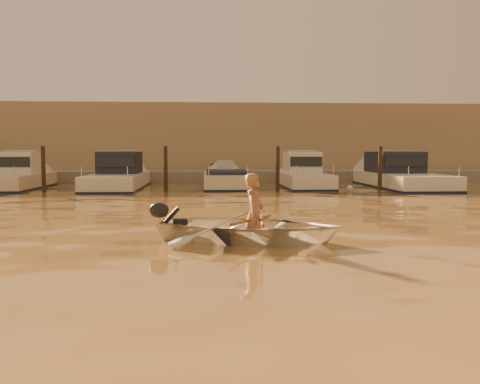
{
  "coord_description": "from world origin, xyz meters",
  "views": [
    {
      "loc": [
        1.54,
        -10.02,
        1.82
      ],
      "look_at": [
        2.44,
        3.66,
        0.75
      ],
      "focal_mm": 40.0,
      "sensor_mm": 36.0,
      "label": 1
    }
  ],
  "objects": [
    {
      "name": "ground_plane",
      "position": [
        0.0,
        0.0,
        0.0
      ],
      "size": [
        160.0,
        160.0,
        0.0
      ],
      "primitive_type": "plane",
      "color": "olive",
      "rests_on": "ground"
    },
    {
      "name": "fender_c",
      "position": [
        -1.78,
        12.82,
        0.1
      ],
      "size": [
        0.3,
        0.3,
        0.3
      ],
      "primitive_type": "sphere",
      "color": "silver",
      "rests_on": "ground_plane"
    },
    {
      "name": "person",
      "position": [
        2.54,
        0.64,
        0.53
      ],
      "size": [
        0.56,
        0.7,
        1.66
      ],
      "primitive_type": "imported",
      "rotation": [
        0.0,
        0.0,
        1.28
      ],
      "color": "#9C6E4E",
      "rests_on": "dinghy"
    },
    {
      "name": "moored_boat_4",
      "position": [
        6.41,
        16.0,
        0.62
      ],
      "size": [
        2.04,
        6.36,
        1.75
      ],
      "primitive_type": null,
      "color": "silver",
      "rests_on": "ground_plane"
    },
    {
      "name": "fender_e",
      "position": [
        8.07,
        13.68,
        0.1
      ],
      "size": [
        0.3,
        0.3,
        0.3
      ],
      "primitive_type": "sphere",
      "color": "silver",
      "rests_on": "ground_plane"
    },
    {
      "name": "piling_3",
      "position": [
        4.8,
        13.8,
        0.9
      ],
      "size": [
        0.18,
        0.18,
        2.2
      ],
      "primitive_type": "cylinder",
      "color": "#2D2319",
      "rests_on": "ground_plane"
    },
    {
      "name": "moored_boat_1",
      "position": [
        -7.44,
        16.0,
        0.62
      ],
      "size": [
        2.21,
        6.6,
        1.75
      ],
      "primitive_type": null,
      "color": "beige",
      "rests_on": "ground_plane"
    },
    {
      "name": "moored_boat_3",
      "position": [
        2.56,
        16.0,
        0.22
      ],
      "size": [
        2.13,
        6.13,
        0.95
      ],
      "primitive_type": null,
      "color": "beige",
      "rests_on": "ground_plane"
    },
    {
      "name": "outboard_motor",
      "position": [
        1.01,
        1.1,
        0.28
      ],
      "size": [
        0.98,
        0.64,
        0.7
      ],
      "primitive_type": null,
      "rotation": [
        0.0,
        0.0,
        -0.3
      ],
      "color": "black",
      "rests_on": "dinghy"
    },
    {
      "name": "quay",
      "position": [
        0.0,
        21.5,
        0.15
      ],
      "size": [
        52.0,
        4.0,
        1.0
      ],
      "primitive_type": "cube",
      "color": "gray",
      "rests_on": "ground_plane"
    },
    {
      "name": "oar_starboard",
      "position": [
        2.49,
        0.65,
        0.42
      ],
      "size": [
        1.01,
        1.9,
        0.13
      ],
      "primitive_type": "cylinder",
      "rotation": [
        1.54,
        0.0,
        -0.47
      ],
      "color": "brown",
      "rests_on": "dinghy"
    },
    {
      "name": "moored_boat_5",
      "position": [
        11.24,
        16.0,
        0.62
      ],
      "size": [
        2.76,
        9.07,
        1.75
      ],
      "primitive_type": null,
      "color": "white",
      "rests_on": "ground_plane"
    },
    {
      "name": "oar_port",
      "position": [
        2.68,
        0.59,
        0.42
      ],
      "size": [
        0.24,
        2.1,
        0.13
      ],
      "primitive_type": "cylinder",
      "rotation": [
        1.54,
        0.0,
        -0.09
      ],
      "color": "olive",
      "rests_on": "dinghy"
    },
    {
      "name": "dinghy",
      "position": [
        2.44,
        0.66,
        0.26
      ],
      "size": [
        4.3,
        3.6,
        0.77
      ],
      "primitive_type": "imported",
      "rotation": [
        0.0,
        0.0,
        1.28
      ],
      "color": "silver",
      "rests_on": "ground_plane"
    },
    {
      "name": "waterfront_building",
      "position": [
        0.0,
        27.0,
        2.4
      ],
      "size": [
        46.0,
        7.0,
        4.8
      ],
      "primitive_type": "cube",
      "color": "#9E8466",
      "rests_on": "quay"
    },
    {
      "name": "piling_2",
      "position": [
        -0.2,
        13.8,
        0.9
      ],
      "size": [
        0.18,
        0.18,
        2.2
      ],
      "primitive_type": "cylinder",
      "color": "#2D2319",
      "rests_on": "ground_plane"
    },
    {
      "name": "moored_boat_2",
      "position": [
        -2.65,
        16.0,
        0.62
      ],
      "size": [
        2.37,
        7.9,
        1.75
      ],
      "primitive_type": null,
      "color": "silver",
      "rests_on": "ground_plane"
    },
    {
      "name": "fender_d",
      "position": [
        3.31,
        14.11,
        0.1
      ],
      "size": [
        0.3,
        0.3,
        0.3
      ],
      "primitive_type": "sphere",
      "color": "orange",
      "rests_on": "ground_plane"
    },
    {
      "name": "piling_1",
      "position": [
        -5.5,
        13.8,
        0.9
      ],
      "size": [
        0.18,
        0.18,
        2.2
      ],
      "primitive_type": "cylinder",
      "color": "#2D2319",
      "rests_on": "ground_plane"
    },
    {
      "name": "piling_4",
      "position": [
        9.5,
        13.8,
        0.9
      ],
      "size": [
        0.18,
        0.18,
        2.2
      ],
      "primitive_type": "cylinder",
      "color": "#2D2319",
      "rests_on": "ground_plane"
    }
  ]
}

